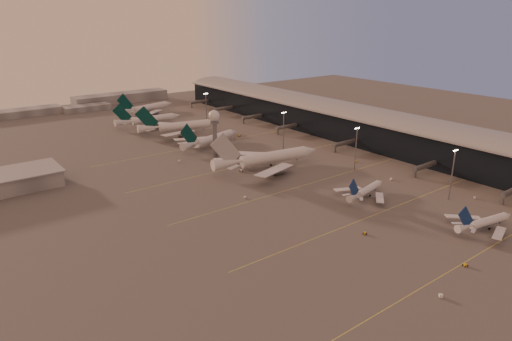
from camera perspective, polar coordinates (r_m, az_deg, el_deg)
ground at (r=188.05m, az=13.79°, el=-7.70°), size 700.00×700.00×0.00m
taxiway_markings at (r=242.70m, az=8.12°, el=-1.09°), size 180.00×185.25×0.02m
terminal at (r=330.07m, az=11.13°, el=6.07°), size 57.00×362.00×23.04m
radar_tower at (r=269.54m, az=-5.22°, el=5.72°), size 6.40×6.40×31.10m
mast_a at (r=228.43m, az=23.35°, el=-0.17°), size 3.60×0.56×25.00m
mast_b at (r=255.58m, az=12.39°, el=2.93°), size 3.60×0.56×25.00m
mast_c at (r=289.47m, az=3.47°, el=5.23°), size 3.60×0.56×25.00m
mast_d at (r=359.70m, az=-6.25°, el=7.90°), size 3.60×0.56×25.00m
distant_horizon at (r=455.77m, az=-19.52°, el=8.04°), size 165.00×37.50×9.00m
narrowbody_near at (r=206.97m, az=26.67°, el=-5.94°), size 32.79×25.95×12.90m
narrowbody_mid at (r=223.03m, az=13.59°, el=-2.59°), size 32.68×25.82×12.91m
widebody_white at (r=257.22m, az=1.44°, el=1.24°), size 67.23×53.50×23.75m
greentail_a at (r=300.89m, az=-5.61°, el=3.68°), size 51.88×41.33×19.32m
greentail_b at (r=336.64m, az=-9.54°, el=5.25°), size 59.43×47.46×21.92m
greentail_c at (r=365.27m, az=-13.25°, el=6.03°), size 53.93×43.51×19.58m
greentail_d at (r=409.67m, az=-13.48°, el=7.43°), size 55.81×44.55×20.62m
gsv_truck_a at (r=156.35m, az=22.09°, el=-14.04°), size 5.76×5.75×2.42m
gsv_tug_near at (r=176.67m, az=24.68°, el=-10.69°), size 2.79×3.67×0.93m
gsv_catering_a at (r=238.46m, az=25.70°, el=-2.77°), size 5.05×4.01×3.81m
gsv_tug_mid at (r=187.12m, az=13.45°, el=-7.65°), size 3.31×3.72×0.91m
gsv_truck_b at (r=249.38m, az=16.63°, el=-0.90°), size 5.65×3.74×2.15m
gsv_truck_c at (r=215.88m, az=-1.36°, el=-3.22°), size 5.32×4.20×2.06m
gsv_catering_b at (r=273.66m, az=12.42°, el=1.40°), size 4.91×3.66×3.69m
gsv_tug_far at (r=251.82m, az=-1.88°, el=-0.02°), size 3.60×4.32×1.06m
gsv_truck_d at (r=271.55m, az=-9.69°, el=1.29°), size 3.44×6.03×2.30m
gsv_tug_hangar at (r=324.20m, az=-2.10°, el=4.36°), size 4.04×3.20×1.01m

